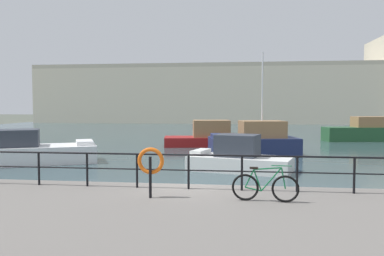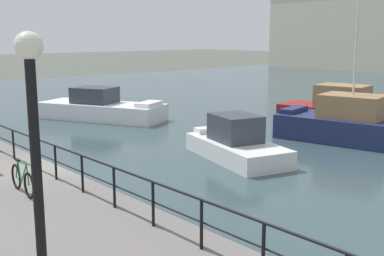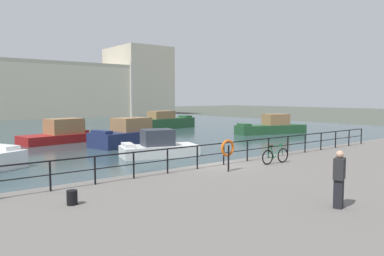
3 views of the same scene
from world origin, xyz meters
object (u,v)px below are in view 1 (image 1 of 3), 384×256
Objects in this scene: moored_small_launch at (375,132)px; moored_red_daysailer at (206,136)px; parked_bicycle at (265,187)px; moored_cabin_cruiser at (25,152)px; moored_white_yacht at (239,158)px; life_ring_stand at (151,163)px; moored_green_narrowboat at (255,142)px; harbor_building at (266,93)px.

moored_red_daysailer is at bearing -167.03° from moored_small_launch.
moored_red_daysailer reaches higher than parked_bicycle.
moored_cabin_cruiser is (-9.29, -10.94, -0.14)m from moored_red_daysailer.
moored_cabin_cruiser is at bearing 11.45° from moored_white_yacht.
life_ring_stand reaches higher than moored_white_yacht.
life_ring_stand is (-2.36, -9.29, 1.08)m from moored_white_yacht.
moored_red_daysailer is at bearing 91.08° from life_ring_stand.
moored_red_daysailer is 0.91× the size of moored_green_narrowboat.
moored_cabin_cruiser reaches higher than moored_white_yacht.
harbor_building is at bearing 47.37° from moored_cabin_cruiser.
moored_green_narrowboat reaches higher than moored_red_daysailer.
harbor_building is 41.75× the size of parked_bicycle.
moored_white_yacht is 3.95× the size of life_ring_stand.
moored_white_yacht is 0.68× the size of moored_cabin_cruiser.
life_ring_stand is at bearing 66.33° from moored_green_narrowboat.
moored_white_yacht is 0.89× the size of moored_red_daysailer.
parked_bicycle is at bearing -93.54° from harbor_building.
life_ring_stand is at bearing -177.04° from parked_bicycle.
harbor_building is 52.89× the size of life_ring_stand.
harbor_building reaches higher than moored_white_yacht.
harbor_building reaches higher than moored_red_daysailer.
harbor_building reaches higher than moored_green_narrowboat.
life_ring_stand is at bearing -71.81° from moored_cabin_cruiser.
moored_white_yacht is 0.57× the size of moored_small_launch.
moored_red_daysailer is 0.76× the size of moored_cabin_cruiser.
moored_red_daysailer reaches higher than moored_cabin_cruiser.
life_ring_stand is (0.40, -21.09, 0.91)m from moored_red_daysailer.
moored_white_yacht is 3.12× the size of parked_bicycle.
parked_bicycle is 1.27× the size of life_ring_stand.
moored_red_daysailer is (-2.75, 11.81, 0.17)m from moored_white_yacht.
moored_red_daysailer is at bearing 24.19° from moored_cabin_cruiser.
moored_small_launch is 16.44m from moored_green_narrowboat.
moored_red_daysailer is 6.64m from moored_green_narrowboat.
moored_green_narrowboat reaches higher than life_ring_stand.
moored_red_daysailer is 3.52× the size of parked_bicycle.
moored_white_yacht is at bearing 69.30° from moored_green_narrowboat.
moored_white_yacht is at bearing -29.59° from moored_cabin_cruiser.
moored_green_narrowboat is (3.79, -5.45, 0.08)m from moored_red_daysailer.
life_ring_stand is (-14.80, -27.49, 0.88)m from moored_small_launch.
moored_green_narrowboat is (-11.41, -11.84, 0.04)m from moored_small_launch.
life_ring_stand is (-3.12, 0.07, 0.59)m from parked_bicycle.
moored_white_yacht is (-4.77, -55.36, -4.93)m from harbor_building.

